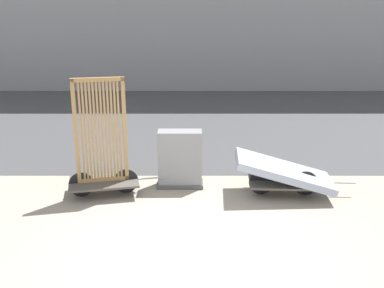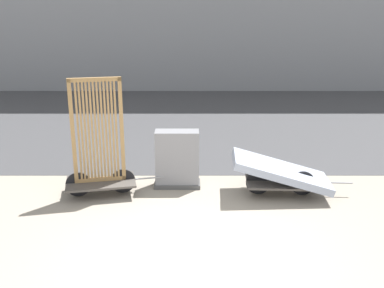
% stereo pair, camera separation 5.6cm
% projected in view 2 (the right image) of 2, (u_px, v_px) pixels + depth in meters
% --- Properties ---
extents(ground_plane, '(60.00, 60.00, 0.00)m').
position_uv_depth(ground_plane, '(192.00, 253.00, 6.49)').
color(ground_plane, gray).
extents(road_strip, '(56.00, 9.57, 0.01)m').
position_uv_depth(road_strip, '(193.00, 119.00, 13.97)').
color(road_strip, '#424244').
rests_on(road_strip, ground_plane).
extents(bike_cart_with_bedframe, '(2.01, 1.02, 2.21)m').
position_uv_depth(bike_cart_with_bedframe, '(101.00, 154.00, 8.25)').
color(bike_cart_with_bedframe, '#4C4742').
rests_on(bike_cart_with_bedframe, ground_plane).
extents(bike_cart_with_mattress, '(2.26, 1.03, 0.78)m').
position_uv_depth(bike_cart_with_mattress, '(283.00, 173.00, 8.35)').
color(bike_cart_with_mattress, '#4C4742').
rests_on(bike_cart_with_mattress, ground_plane).
extents(utility_cabinet, '(0.90, 0.42, 1.13)m').
position_uv_depth(utility_cabinet, '(179.00, 161.00, 8.72)').
color(utility_cabinet, '#4C4C4C').
rests_on(utility_cabinet, ground_plane).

